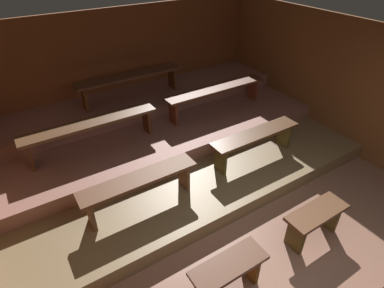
{
  "coord_description": "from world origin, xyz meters",
  "views": [
    {
      "loc": [
        -2.16,
        -0.96,
        3.45
      ],
      "look_at": [
        0.12,
        2.63,
        0.57
      ],
      "focal_mm": 29.28,
      "sensor_mm": 36.0,
      "label": 1
    }
  ],
  "objects_px": {
    "bench_floor_right": "(315,218)",
    "bench_middle_right": "(216,92)",
    "bench_floor_left": "(228,271)",
    "bench_middle_left": "(91,127)",
    "bench_lower_left": "(139,183)",
    "bench_upper_center": "(130,79)",
    "bench_lower_right": "(255,138)"
  },
  "relations": [
    {
      "from": "bench_floor_right",
      "to": "bench_middle_right",
      "type": "relative_size",
      "value": 0.41
    },
    {
      "from": "bench_floor_left",
      "to": "bench_middle_left",
      "type": "height_order",
      "value": "bench_middle_left"
    },
    {
      "from": "bench_floor_left",
      "to": "bench_floor_right",
      "type": "bearing_deg",
      "value": 0.0
    },
    {
      "from": "bench_floor_right",
      "to": "bench_lower_left",
      "type": "distance_m",
      "value": 2.37
    },
    {
      "from": "bench_floor_left",
      "to": "bench_upper_center",
      "type": "bearing_deg",
      "value": 81.44
    },
    {
      "from": "bench_lower_left",
      "to": "bench_upper_center",
      "type": "bearing_deg",
      "value": 68.39
    },
    {
      "from": "bench_middle_left",
      "to": "bench_floor_right",
      "type": "bearing_deg",
      "value": -56.48
    },
    {
      "from": "bench_floor_right",
      "to": "bench_middle_left",
      "type": "bearing_deg",
      "value": 123.52
    },
    {
      "from": "bench_lower_left",
      "to": "bench_middle_left",
      "type": "distance_m",
      "value": 1.41
    },
    {
      "from": "bench_floor_right",
      "to": "bench_lower_right",
      "type": "distance_m",
      "value": 1.62
    },
    {
      "from": "bench_middle_left",
      "to": "bench_middle_right",
      "type": "height_order",
      "value": "same"
    },
    {
      "from": "bench_middle_left",
      "to": "bench_middle_right",
      "type": "distance_m",
      "value": 2.46
    },
    {
      "from": "bench_floor_right",
      "to": "bench_middle_right",
      "type": "xyz_separation_m",
      "value": [
        0.51,
        2.94,
        0.54
      ]
    },
    {
      "from": "bench_floor_left",
      "to": "bench_lower_left",
      "type": "bearing_deg",
      "value": 101.79
    },
    {
      "from": "bench_middle_left",
      "to": "bench_middle_right",
      "type": "xyz_separation_m",
      "value": [
        2.46,
        0.0,
        0.0
      ]
    },
    {
      "from": "bench_floor_left",
      "to": "bench_upper_center",
      "type": "distance_m",
      "value": 3.98
    },
    {
      "from": "bench_lower_right",
      "to": "bench_middle_left",
      "type": "xyz_separation_m",
      "value": [
        -2.27,
        1.37,
        0.26
      ]
    },
    {
      "from": "bench_floor_left",
      "to": "bench_middle_right",
      "type": "distance_m",
      "value": 3.56
    },
    {
      "from": "bench_floor_right",
      "to": "bench_upper_center",
      "type": "height_order",
      "value": "bench_upper_center"
    },
    {
      "from": "bench_lower_right",
      "to": "bench_lower_left",
      "type": "bearing_deg",
      "value": 180.0
    },
    {
      "from": "bench_lower_right",
      "to": "bench_floor_right",
      "type": "bearing_deg",
      "value": -101.79
    },
    {
      "from": "bench_middle_right",
      "to": "bench_upper_center",
      "type": "distance_m",
      "value": 1.66
    },
    {
      "from": "bench_middle_right",
      "to": "bench_upper_center",
      "type": "xyz_separation_m",
      "value": [
        -1.37,
        0.92,
        0.24
      ]
    },
    {
      "from": "bench_lower_left",
      "to": "bench_lower_right",
      "type": "relative_size",
      "value": 1.0
    },
    {
      "from": "bench_middle_right",
      "to": "bench_lower_right",
      "type": "bearing_deg",
      "value": -97.68
    },
    {
      "from": "bench_floor_left",
      "to": "bench_middle_right",
      "type": "xyz_separation_m",
      "value": [
        1.95,
        2.94,
        0.54
      ]
    },
    {
      "from": "bench_lower_left",
      "to": "bench_lower_right",
      "type": "xyz_separation_m",
      "value": [
        2.09,
        0.0,
        0.0
      ]
    },
    {
      "from": "bench_floor_left",
      "to": "bench_middle_right",
      "type": "height_order",
      "value": "bench_middle_right"
    },
    {
      "from": "bench_middle_right",
      "to": "bench_upper_center",
      "type": "relative_size",
      "value": 1.05
    },
    {
      "from": "bench_lower_left",
      "to": "bench_floor_left",
      "type": "bearing_deg",
      "value": -78.21
    },
    {
      "from": "bench_upper_center",
      "to": "bench_lower_left",
      "type": "bearing_deg",
      "value": -111.61
    },
    {
      "from": "bench_lower_right",
      "to": "bench_upper_center",
      "type": "bearing_deg",
      "value": 117.27
    }
  ]
}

